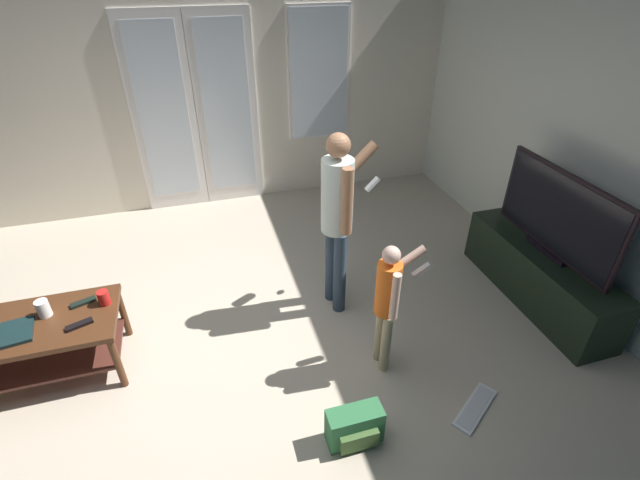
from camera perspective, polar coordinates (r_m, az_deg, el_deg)
name	(u,v)px	position (r m, az deg, el deg)	size (l,w,h in m)	color
ground_plane	(224,362)	(3.61, -12.10, -14.85)	(6.20, 5.44, 0.02)	#BAAB95
wall_back_with_doors	(186,84)	(5.30, -16.66, 18.40)	(6.20, 0.09, 2.89)	silver
wall_right_plain	(616,139)	(4.09, 33.45, 10.67)	(0.06, 5.44, 2.86)	silver
coffee_table	(47,336)	(3.73, -31.33, -10.37)	(0.98, 0.60, 0.48)	#482715
tv_stand	(539,276)	(4.34, 25.98, -4.10)	(0.42, 1.55, 0.49)	black
flat_screen_tv	(558,215)	(4.04, 27.97, 2.84)	(0.08, 1.24, 0.71)	black
person_adult	(338,210)	(3.48, 2.33, 3.77)	(0.56, 0.47, 1.55)	#2E3E4F
person_child	(388,298)	(3.11, 8.66, -7.27)	(0.45, 0.28, 1.05)	tan
backpack	(355,427)	(3.03, 4.44, -22.54)	(0.35, 0.19, 0.26)	#2E6B3F
loose_keyboard	(475,408)	(3.41, 19.07, -19.46)	(0.44, 0.35, 0.02)	white
laptop_closed	(5,335)	(3.64, -35.07, -9.83)	(0.33, 0.26, 0.03)	#142829
cup_near_edge	(43,308)	(3.65, -31.66, -7.40)	(0.09, 0.09, 0.13)	white
cup_by_laptop	(104,298)	(3.57, -25.73, -6.61)	(0.08, 0.08, 0.11)	red
tv_remote_black	(79,325)	(3.48, -28.20, -9.43)	(0.17, 0.05, 0.02)	black
dvd_remote_slim	(83,302)	(3.66, -27.81, -7.01)	(0.17, 0.05, 0.02)	black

